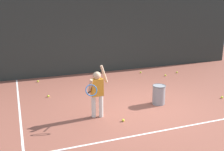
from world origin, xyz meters
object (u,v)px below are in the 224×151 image
at_px(ball_hopper, 159,94).
at_px(tennis_ball_2, 38,81).
at_px(tennis_ball_3, 222,97).
at_px(tennis_ball_4, 165,75).
at_px(tennis_ball_5, 123,120).
at_px(tennis_ball_6, 48,96).
at_px(tennis_ball_1, 141,72).
at_px(tennis_ball_0, 177,72).
at_px(tennis_player, 97,90).

xyz_separation_m(ball_hopper, tennis_ball_2, (-3.07, 3.42, -0.26)).
distance_m(tennis_ball_3, tennis_ball_4, 2.78).
bearing_deg(tennis_ball_4, ball_hopper, -125.07).
distance_m(tennis_ball_5, tennis_ball_6, 2.84).
bearing_deg(tennis_ball_2, tennis_ball_3, -35.80).
bearing_deg(tennis_ball_3, tennis_ball_1, 106.30).
relative_size(tennis_ball_0, tennis_ball_6, 1.00).
bearing_deg(tennis_player, ball_hopper, 6.37).
distance_m(tennis_ball_2, tennis_ball_5, 4.46).
bearing_deg(tennis_ball_5, tennis_ball_3, 7.27).
xyz_separation_m(tennis_ball_3, tennis_ball_6, (-4.98, 1.97, 0.00)).
relative_size(tennis_ball_0, tennis_ball_3, 1.00).
bearing_deg(ball_hopper, tennis_ball_3, -7.82).
height_order(tennis_ball_2, tennis_ball_5, same).
bearing_deg(tennis_ball_2, tennis_ball_1, -2.52).
xyz_separation_m(tennis_ball_2, tennis_ball_4, (4.82, -0.93, 0.00)).
distance_m(tennis_ball_1, tennis_ball_3, 3.66).
height_order(tennis_ball_1, tennis_ball_4, same).
relative_size(tennis_ball_0, tennis_ball_2, 1.00).
relative_size(tennis_ball_4, tennis_ball_6, 1.00).
xyz_separation_m(ball_hopper, tennis_ball_3, (2.05, -0.28, -0.26)).
bearing_deg(ball_hopper, tennis_ball_0, 48.12).
distance_m(ball_hopper, tennis_ball_0, 3.66).
distance_m(tennis_player, tennis_ball_2, 3.90).
bearing_deg(tennis_ball_2, ball_hopper, -48.02).
height_order(tennis_player, tennis_ball_1, tennis_player).
distance_m(ball_hopper, tennis_ball_4, 3.04).
relative_size(tennis_ball_1, tennis_ball_6, 1.00).
bearing_deg(tennis_ball_3, tennis_ball_6, 158.43).
height_order(tennis_ball_0, tennis_ball_5, same).
xyz_separation_m(tennis_ball_1, tennis_ball_2, (-4.10, 0.18, 0.00)).
relative_size(ball_hopper, tennis_ball_0, 8.52).
bearing_deg(tennis_ball_1, tennis_ball_0, -20.26).
height_order(tennis_player, tennis_ball_4, tennis_player).
bearing_deg(tennis_ball_4, tennis_ball_1, 133.61).
distance_m(ball_hopper, tennis_ball_2, 4.60).
relative_size(tennis_player, tennis_ball_1, 20.46).
bearing_deg(tennis_ball_0, tennis_ball_6, -169.12).
xyz_separation_m(tennis_ball_1, tennis_ball_5, (-2.44, -3.96, 0.00)).
bearing_deg(tennis_ball_0, ball_hopper, -131.88).
distance_m(tennis_ball_4, tennis_ball_6, 4.73).
distance_m(tennis_ball_3, tennis_ball_6, 5.35).
xyz_separation_m(tennis_ball_0, tennis_ball_2, (-5.51, 0.70, 0.00)).
distance_m(ball_hopper, tennis_ball_3, 2.09).
relative_size(tennis_ball_5, tennis_ball_6, 1.00).
bearing_deg(tennis_ball_2, tennis_player, -72.77).
bearing_deg(tennis_ball_4, tennis_ball_3, -83.57).
height_order(tennis_ball_1, tennis_ball_6, same).
relative_size(tennis_ball_1, tennis_ball_4, 1.00).
bearing_deg(tennis_ball_1, tennis_ball_4, -46.39).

